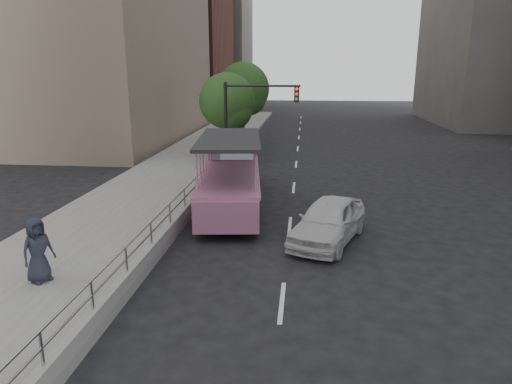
{
  "coord_description": "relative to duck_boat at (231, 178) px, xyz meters",
  "views": [
    {
      "loc": [
        1.46,
        -12.7,
        5.83
      ],
      "look_at": [
        -0.17,
        2.67,
        1.69
      ],
      "focal_mm": 32.0,
      "sensor_mm": 36.0,
      "label": 1
    }
  ],
  "objects": [
    {
      "name": "ground",
      "position": [
        1.71,
        -6.79,
        -1.18
      ],
      "size": [
        160.0,
        160.0,
        0.0
      ],
      "primitive_type": "plane",
      "color": "black"
    },
    {
      "name": "sidewalk",
      "position": [
        -4.04,
        3.21,
        -1.03
      ],
      "size": [
        5.5,
        80.0,
        0.3
      ],
      "primitive_type": "cube",
      "color": "#9E9D98",
      "rests_on": "ground"
    },
    {
      "name": "kerb_wall",
      "position": [
        -1.41,
        -4.79,
        -0.7
      ],
      "size": [
        0.24,
        30.0,
        0.36
      ],
      "primitive_type": "cube",
      "color": "#A8A8A3",
      "rests_on": "sidewalk"
    },
    {
      "name": "guardrail",
      "position": [
        -1.41,
        -4.79,
        -0.04
      ],
      "size": [
        0.07,
        22.0,
        0.71
      ],
      "color": "#B5B5BA",
      "rests_on": "kerb_wall"
    },
    {
      "name": "duck_boat",
      "position": [
        0.0,
        0.0,
        0.0
      ],
      "size": [
        3.41,
        9.8,
        3.19
      ],
      "color": "black",
      "rests_on": "ground"
    },
    {
      "name": "car",
      "position": [
        4.09,
        -4.25,
        -0.42
      ],
      "size": [
        3.23,
        4.79,
        1.52
      ],
      "primitive_type": "imported",
      "rotation": [
        0.0,
        0.0,
        -0.36
      ],
      "color": "silver",
      "rests_on": "ground"
    },
    {
      "name": "pedestrian_far",
      "position": [
        -3.82,
        -8.85,
        0.01
      ],
      "size": [
        0.92,
        1.04,
        1.78
      ],
      "primitive_type": "imported",
      "rotation": [
        0.0,
        0.0,
        1.07
      ],
      "color": "#232733",
      "rests_on": "sidewalk"
    },
    {
      "name": "parking_sign",
      "position": [
        -1.29,
        1.66,
        0.6
      ],
      "size": [
        0.2,
        0.62,
        2.84
      ],
      "color": "black",
      "rests_on": "ground"
    },
    {
      "name": "traffic_signal",
      "position": [
        0.0,
        5.71,
        2.32
      ],
      "size": [
        4.2,
        0.32,
        5.2
      ],
      "color": "black",
      "rests_on": "ground"
    },
    {
      "name": "street_tree_near",
      "position": [
        -1.59,
        9.14,
        2.64
      ],
      "size": [
        3.52,
        3.52,
        5.72
      ],
      "color": "#372519",
      "rests_on": "ground"
    },
    {
      "name": "street_tree_far",
      "position": [
        -1.39,
        15.14,
        3.12
      ],
      "size": [
        3.97,
        3.97,
        6.45
      ],
      "color": "#372519",
      "rests_on": "ground"
    },
    {
      "name": "midrise_brick",
      "position": [
        -16.29,
        41.21,
        11.82
      ],
      "size": [
        18.0,
        16.0,
        26.0
      ],
      "primitive_type": "cube",
      "color": "brown",
      "rests_on": "ground"
    },
    {
      "name": "midrise_stone_b",
      "position": [
        -14.29,
        57.21,
        8.82
      ],
      "size": [
        16.0,
        14.0,
        20.0
      ],
      "primitive_type": "cube",
      "color": "slate",
      "rests_on": "ground"
    }
  ]
}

